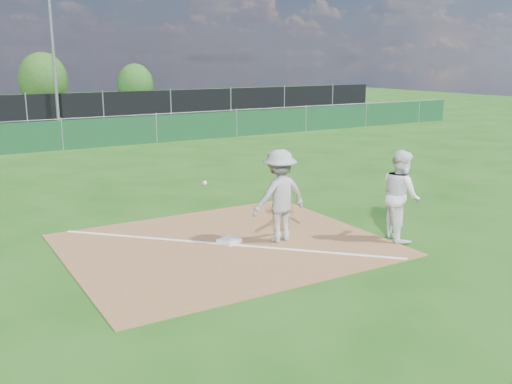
% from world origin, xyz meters
% --- Properties ---
extents(ground, '(90.00, 90.00, 0.00)m').
position_xyz_m(ground, '(0.00, 10.00, 0.00)').
color(ground, '#19480F').
rests_on(ground, ground).
extents(infield_dirt, '(6.00, 5.00, 0.02)m').
position_xyz_m(infield_dirt, '(0.00, 1.00, 0.01)').
color(infield_dirt, brown).
rests_on(infield_dirt, ground).
extents(foul_line, '(5.01, 5.01, 0.01)m').
position_xyz_m(foul_line, '(0.00, 1.00, 0.03)').
color(foul_line, white).
rests_on(foul_line, infield_dirt).
extents(green_fence, '(44.00, 0.05, 1.20)m').
position_xyz_m(green_fence, '(0.00, 15.00, 0.60)').
color(green_fence, '#0E351A').
rests_on(green_fence, ground).
extents(black_fence, '(46.00, 0.04, 1.80)m').
position_xyz_m(black_fence, '(0.00, 23.00, 0.90)').
color(black_fence, black).
rests_on(black_fence, ground).
extents(parking_lot, '(46.00, 9.00, 0.01)m').
position_xyz_m(parking_lot, '(0.00, 28.00, 0.01)').
color(parking_lot, black).
rests_on(parking_lot, ground).
extents(light_pole, '(0.16, 0.16, 8.00)m').
position_xyz_m(light_pole, '(1.50, 22.70, 4.00)').
color(light_pole, slate).
rests_on(light_pole, ground).
extents(first_base, '(0.47, 0.47, 0.08)m').
position_xyz_m(first_base, '(0.12, 1.05, 0.06)').
color(first_base, silver).
rests_on(first_base, infield_dirt).
extents(play_at_first, '(2.28, 0.74, 1.86)m').
position_xyz_m(play_at_first, '(1.06, 0.66, 0.95)').
color(play_at_first, '#A3A3A5').
rests_on(play_at_first, infield_dirt).
extents(runner, '(0.96, 1.08, 1.84)m').
position_xyz_m(runner, '(3.25, -0.45, 0.92)').
color(runner, white).
rests_on(runner, ground).
extents(car_mid, '(5.01, 2.81, 1.56)m').
position_xyz_m(car_mid, '(-0.65, 26.51, 0.79)').
color(car_mid, black).
rests_on(car_mid, parking_lot).
extents(car_right, '(4.24, 2.00, 1.20)m').
position_xyz_m(car_right, '(4.39, 28.03, 0.61)').
color(car_right, black).
rests_on(car_right, parking_lot).
extents(tree_mid, '(3.42, 3.42, 4.06)m').
position_xyz_m(tree_mid, '(3.18, 34.97, 2.09)').
color(tree_mid, '#382316').
rests_on(tree_mid, ground).
extents(tree_right, '(2.73, 2.73, 3.24)m').
position_xyz_m(tree_right, '(9.75, 34.19, 1.67)').
color(tree_right, '#382316').
rests_on(tree_right, ground).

